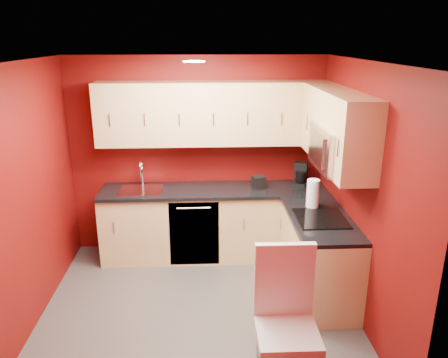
{
  "coord_description": "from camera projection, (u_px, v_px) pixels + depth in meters",
  "views": [
    {
      "loc": [
        0.07,
        -3.91,
        2.71
      ],
      "look_at": [
        0.29,
        0.55,
        1.25
      ],
      "focal_mm": 35.0,
      "sensor_mm": 36.0,
      "label": 1
    }
  ],
  "objects": [
    {
      "name": "floor",
      "position": [
        199.0,
        309.0,
        4.55
      ],
      "size": [
        3.2,
        3.2,
        0.0
      ],
      "primitive_type": "plane",
      "color": "#43413F",
      "rests_on": "ground"
    },
    {
      "name": "ceiling",
      "position": [
        193.0,
        62.0,
        3.77
      ],
      "size": [
        3.2,
        3.2,
        0.0
      ],
      "primitive_type": "plane",
      "rotation": [
        3.14,
        0.0,
        0.0
      ],
      "color": "white",
      "rests_on": "wall_back"
    },
    {
      "name": "wall_back",
      "position": [
        198.0,
        156.0,
        5.58
      ],
      "size": [
        3.2,
        0.0,
        3.2
      ],
      "primitive_type": "plane",
      "rotation": [
        1.57,
        0.0,
        0.0
      ],
      "color": "#620A09",
      "rests_on": "floor"
    },
    {
      "name": "wall_front",
      "position": [
        194.0,
        280.0,
        2.74
      ],
      "size": [
        3.2,
        0.0,
        3.2
      ],
      "primitive_type": "plane",
      "rotation": [
        -1.57,
        0.0,
        0.0
      ],
      "color": "#620A09",
      "rests_on": "floor"
    },
    {
      "name": "wall_left",
      "position": [
        25.0,
        200.0,
        4.08
      ],
      "size": [
        0.0,
        3.0,
        3.0
      ],
      "primitive_type": "plane",
      "rotation": [
        1.57,
        0.0,
        1.57
      ],
      "color": "#620A09",
      "rests_on": "floor"
    },
    {
      "name": "wall_right",
      "position": [
        361.0,
        194.0,
        4.24
      ],
      "size": [
        0.0,
        3.0,
        3.0
      ],
      "primitive_type": "plane",
      "rotation": [
        1.57,
        0.0,
        -1.57
      ],
      "color": "#620A09",
      "rests_on": "floor"
    },
    {
      "name": "base_cabinets_back",
      "position": [
        214.0,
        224.0,
        5.56
      ],
      "size": [
        2.8,
        0.6,
        0.87
      ],
      "primitive_type": "cube",
      "color": "#EBCE86",
      "rests_on": "floor"
    },
    {
      "name": "base_cabinets_right",
      "position": [
        318.0,
        257.0,
        4.71
      ],
      "size": [
        0.6,
        1.3,
        0.87
      ],
      "primitive_type": "cube",
      "color": "#EBCE86",
      "rests_on": "floor"
    },
    {
      "name": "countertop_back",
      "position": [
        214.0,
        190.0,
        5.41
      ],
      "size": [
        2.8,
        0.63,
        0.04
      ],
      "primitive_type": "cube",
      "color": "black",
      "rests_on": "base_cabinets_back"
    },
    {
      "name": "countertop_right",
      "position": [
        320.0,
        219.0,
        4.56
      ],
      "size": [
        0.63,
        1.27,
        0.04
      ],
      "primitive_type": "cube",
      "color": "black",
      "rests_on": "base_cabinets_right"
    },
    {
      "name": "upper_cabinets_back",
      "position": [
        213.0,
        113.0,
        5.25
      ],
      "size": [
        2.8,
        0.35,
        0.75
      ],
      "primitive_type": "cube",
      "color": "tan",
      "rests_on": "wall_back"
    },
    {
      "name": "upper_cabinets_right",
      "position": [
        335.0,
        121.0,
        4.45
      ],
      "size": [
        0.35,
        1.55,
        0.75
      ],
      "color": "tan",
      "rests_on": "wall_right"
    },
    {
      "name": "microwave",
      "position": [
        337.0,
        148.0,
        4.29
      ],
      "size": [
        0.42,
        0.76,
        0.42
      ],
      "color": "silver",
      "rests_on": "upper_cabinets_right"
    },
    {
      "name": "cooktop",
      "position": [
        321.0,
        218.0,
        4.51
      ],
      "size": [
        0.5,
        0.55,
        0.01
      ],
      "primitive_type": "cube",
      "color": "black",
      "rests_on": "countertop_right"
    },
    {
      "name": "sink",
      "position": [
        141.0,
        187.0,
        5.36
      ],
      "size": [
        0.52,
        0.42,
        0.35
      ],
      "color": "silver",
      "rests_on": "countertop_back"
    },
    {
      "name": "dishwasher_front",
      "position": [
        194.0,
        234.0,
        5.28
      ],
      "size": [
        0.6,
        0.02,
        0.82
      ],
      "primitive_type": "cube",
      "color": "black",
      "rests_on": "base_cabinets_back"
    },
    {
      "name": "downlight",
      "position": [
        194.0,
        61.0,
        4.06
      ],
      "size": [
        0.2,
        0.2,
        0.01
      ],
      "primitive_type": "cylinder",
      "color": "white",
      "rests_on": "ceiling"
    },
    {
      "name": "coffee_maker",
      "position": [
        300.0,
        174.0,
        5.53
      ],
      "size": [
        0.23,
        0.26,
        0.27
      ],
      "primitive_type": null,
      "rotation": [
        0.0,
        0.0,
        -0.37
      ],
      "color": "black",
      "rests_on": "countertop_back"
    },
    {
      "name": "napkin_holder",
      "position": [
        259.0,
        182.0,
        5.41
      ],
      "size": [
        0.18,
        0.18,
        0.15
      ],
      "primitive_type": null,
      "rotation": [
        0.0,
        0.0,
        0.3
      ],
      "color": "black",
      "rests_on": "countertop_back"
    },
    {
      "name": "paper_towel",
      "position": [
        313.0,
        194.0,
        4.76
      ],
      "size": [
        0.19,
        0.19,
        0.32
      ],
      "primitive_type": null,
      "rotation": [
        0.0,
        0.0,
        -0.04
      ],
      "color": "white",
      "rests_on": "countertop_right"
    },
    {
      "name": "dining_chair",
      "position": [
        287.0,
        326.0,
        3.35
      ],
      "size": [
        0.48,
        0.5,
        1.18
      ],
      "primitive_type": null,
      "rotation": [
        0.0,
        0.0,
        -0.01
      ],
      "color": "silver",
      "rests_on": "floor"
    }
  ]
}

